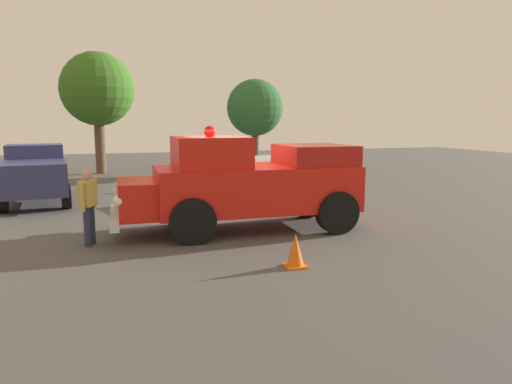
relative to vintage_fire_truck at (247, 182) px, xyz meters
The scene contains 12 objects.
ground_plane 1.39m from the vintage_fire_truck, behind, with size 60.00×60.00×0.00m, color #514F4C.
vintage_fire_truck is the anchor object (origin of this frame).
classic_hot_rod 5.08m from the vintage_fire_truck, 153.80° to the left, with size 3.17×4.73×1.46m.
parked_pickup 8.18m from the vintage_fire_truck, 136.28° to the right, with size 4.97×2.46×1.90m.
lawn_chair_near_truck 7.80m from the vintage_fire_truck, behind, with size 0.65×0.65×1.02m.
lawn_chair_by_car 4.47m from the vintage_fire_truck, 163.07° to the right, with size 0.57×0.58×1.02m.
lawn_chair_spare 9.44m from the vintage_fire_truck, 158.71° to the left, with size 0.58×0.59×1.02m.
spectator_seated 7.67m from the vintage_fire_truck, behind, with size 0.64×0.56×1.29m.
spectator_standing 3.73m from the vintage_fire_truck, 83.62° to the right, with size 0.63×0.40×1.68m.
oak_tree_right 13.31m from the vintage_fire_truck, 162.16° to the left, with size 2.93×2.93×4.87m.
oak_tree_distant 15.36m from the vintage_fire_truck, 165.47° to the right, with size 3.73×3.73×6.20m.
traffic_cone 3.29m from the vintage_fire_truck, ahead, with size 0.40×0.40×0.64m.
Camera 1 is at (11.65, -3.04, 2.69)m, focal length 32.57 mm.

